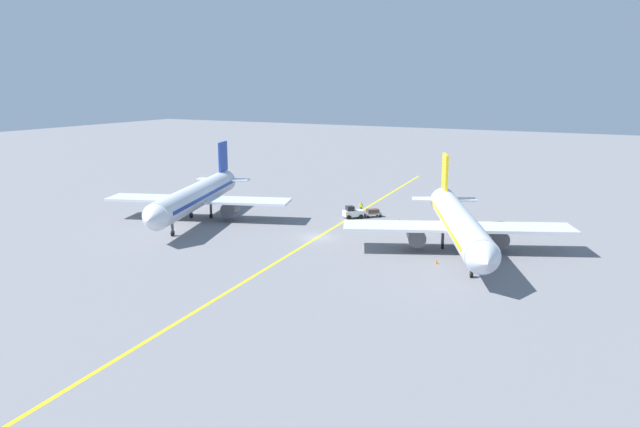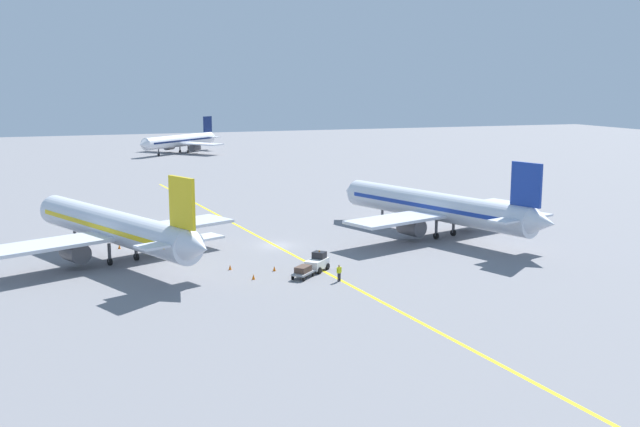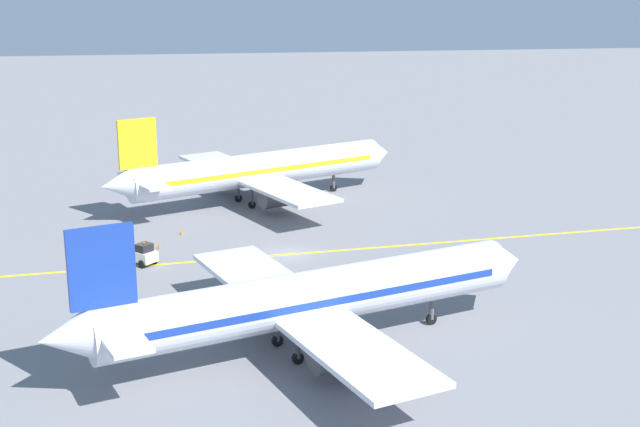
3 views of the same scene
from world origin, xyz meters
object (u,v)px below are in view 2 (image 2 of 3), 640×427
at_px(traffic_cone_near_nose, 274,268).
at_px(traffic_cone_far_edge, 119,246).
at_px(baggage_cart_trailing, 303,271).
at_px(traffic_cone_mid_apron, 253,277).
at_px(airplane_adjacent_stand, 436,207).
at_px(baggage_tug_white, 317,262).
at_px(traffic_cone_by_wingtip, 230,267).
at_px(airplane_at_gate, 115,228).
at_px(ground_crew_worker, 339,272).
at_px(airplane_distant_taxiing, 180,141).

xyz_separation_m(traffic_cone_near_nose, traffic_cone_far_edge, (-14.46, 16.22, 0.00)).
bearing_deg(traffic_cone_far_edge, baggage_cart_trailing, -50.56).
xyz_separation_m(traffic_cone_mid_apron, traffic_cone_far_edge, (-11.56, 18.78, 0.00)).
bearing_deg(airplane_adjacent_stand, traffic_cone_near_nose, -156.61).
distance_m(baggage_tug_white, traffic_cone_far_edge, 25.75).
bearing_deg(baggage_tug_white, traffic_cone_by_wingtip, 157.98).
bearing_deg(baggage_tug_white, airplane_at_gate, 148.99).
bearing_deg(airplane_adjacent_stand, baggage_tug_white, -149.32).
bearing_deg(airplane_adjacent_stand, ground_crew_worker, -139.62).
bearing_deg(baggage_cart_trailing, airplane_adjacent_stand, 32.40).
height_order(ground_crew_worker, traffic_cone_near_nose, ground_crew_worker).
xyz_separation_m(airplane_adjacent_stand, traffic_cone_mid_apron, (-27.50, -13.20, -3.43)).
bearing_deg(traffic_cone_far_edge, airplane_at_gate, -97.66).
height_order(baggage_cart_trailing, traffic_cone_near_nose, baggage_cart_trailing).
relative_size(airplane_adjacent_stand, baggage_cart_trailing, 12.19).
bearing_deg(airplane_at_gate, traffic_cone_near_nose, -34.13).
xyz_separation_m(airplane_adjacent_stand, traffic_cone_far_edge, (-39.06, 5.58, -3.43)).
bearing_deg(airplane_adjacent_stand, airplane_at_gate, -179.57).
bearing_deg(traffic_cone_by_wingtip, airplane_at_gate, 142.99).
bearing_deg(traffic_cone_near_nose, airplane_at_gate, 145.87).
relative_size(airplane_at_gate, traffic_cone_mid_apron, 61.18).
bearing_deg(airplane_at_gate, ground_crew_worker, -39.08).
bearing_deg(baggage_tug_white, traffic_cone_near_nose, 161.80).
distance_m(baggage_tug_white, traffic_cone_by_wingtip, 9.24).
height_order(baggage_tug_white, traffic_cone_by_wingtip, baggage_tug_white).
bearing_deg(traffic_cone_by_wingtip, airplane_adjacent_stand, 16.59).
distance_m(baggage_tug_white, ground_crew_worker, 4.71).
relative_size(ground_crew_worker, traffic_cone_near_nose, 3.05).
bearing_deg(traffic_cone_far_edge, traffic_cone_mid_apron, -58.37).
bearing_deg(baggage_cart_trailing, airplane_distant_taxiing, 86.12).
bearing_deg(baggage_cart_trailing, airplane_at_gate, 140.72).
distance_m(baggage_tug_white, traffic_cone_mid_apron, 7.31).
xyz_separation_m(baggage_cart_trailing, traffic_cone_far_edge, (-16.41, 19.95, -0.49)).
xyz_separation_m(airplane_at_gate, airplane_distant_taxiing, (26.45, 122.35, -0.37)).
height_order(airplane_adjacent_stand, traffic_cone_by_wingtip, airplane_adjacent_stand).
xyz_separation_m(baggage_tug_white, traffic_cone_near_nose, (-4.29, 1.41, -0.63)).
relative_size(airplane_at_gate, airplane_adjacent_stand, 0.97).
xyz_separation_m(airplane_distant_taxiing, baggage_tug_white, (-6.91, -134.10, -2.44)).
bearing_deg(traffic_cone_by_wingtip, ground_crew_worker, -41.39).
distance_m(airplane_distant_taxiing, ground_crew_worker, 138.92).
bearing_deg(ground_crew_worker, traffic_cone_mid_apron, 155.89).
bearing_deg(traffic_cone_far_edge, airplane_distant_taxiing, 77.58).
bearing_deg(traffic_cone_mid_apron, traffic_cone_by_wingtip, 106.42).
bearing_deg(airplane_at_gate, traffic_cone_mid_apron, -46.22).
xyz_separation_m(airplane_distant_taxiing, traffic_cone_mid_apron, (-14.10, -135.24, -3.06)).
bearing_deg(traffic_cone_by_wingtip, traffic_cone_mid_apron, -73.58).
xyz_separation_m(airplane_adjacent_stand, baggage_cart_trailing, (-22.65, -14.37, -2.95)).
height_order(airplane_adjacent_stand, airplane_distant_taxiing, airplane_adjacent_stand).
height_order(airplane_adjacent_stand, baggage_tug_white, airplane_adjacent_stand).
height_order(airplane_at_gate, traffic_cone_mid_apron, airplane_at_gate).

